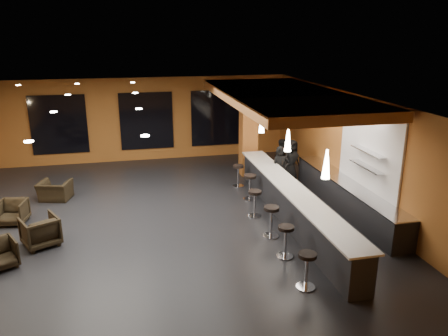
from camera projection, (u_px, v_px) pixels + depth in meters
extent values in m
cube|color=black|center=(162.00, 221.00, 12.88)|extent=(12.00, 13.00, 0.10)
cube|color=black|center=(156.00, 99.00, 11.80)|extent=(12.00, 13.00, 0.10)
cube|color=#995822|center=(146.00, 119.00, 18.44)|extent=(12.00, 0.10, 3.50)
cube|color=#995822|center=(196.00, 291.00, 6.24)|extent=(12.00, 0.10, 3.50)
cube|color=#995822|center=(354.00, 150.00, 13.61)|extent=(0.10, 13.00, 3.50)
cube|color=#AF6A33|center=(283.00, 96.00, 13.63)|extent=(3.60, 8.00, 0.28)
cube|color=black|center=(59.00, 125.00, 17.61)|extent=(2.20, 0.06, 2.40)
cube|color=black|center=(147.00, 121.00, 18.35)|extent=(2.20, 0.06, 2.40)
cube|color=black|center=(216.00, 118.00, 18.98)|extent=(2.20, 0.06, 2.40)
cube|color=white|center=(369.00, 151.00, 12.59)|extent=(0.06, 3.20, 2.40)
cube|color=black|center=(291.00, 206.00, 12.55)|extent=(0.60, 8.00, 1.00)
cube|color=beige|center=(292.00, 189.00, 12.39)|extent=(0.78, 8.10, 0.05)
cube|color=black|center=(346.00, 197.00, 13.46)|extent=(0.70, 6.00, 0.86)
cube|color=silver|center=(348.00, 183.00, 13.32)|extent=(0.72, 6.00, 0.03)
cube|color=silver|center=(367.00, 167.00, 12.49)|extent=(0.30, 1.50, 0.03)
cube|color=silver|center=(369.00, 151.00, 12.36)|extent=(0.30, 1.50, 0.03)
cube|color=#A35A24|center=(248.00, 130.00, 16.46)|extent=(0.60, 0.60, 3.50)
cone|color=white|center=(326.00, 164.00, 10.14)|extent=(0.20, 0.20, 0.70)
cone|color=white|center=(288.00, 139.00, 12.46)|extent=(0.20, 0.20, 0.70)
cone|color=white|center=(262.00, 122.00, 14.79)|extent=(0.20, 0.20, 0.70)
imported|color=black|center=(280.00, 170.00, 14.74)|extent=(0.66, 0.50, 1.64)
imported|color=black|center=(283.00, 160.00, 16.09)|extent=(0.79, 0.63, 1.55)
imported|color=black|center=(291.00, 161.00, 15.94)|extent=(0.90, 0.77, 1.57)
imported|color=black|center=(40.00, 231.00, 11.21)|extent=(1.14, 1.15, 0.79)
imported|color=black|center=(12.00, 212.00, 12.49)|extent=(0.85, 0.87, 0.70)
imported|color=black|center=(55.00, 191.00, 14.29)|extent=(1.16, 1.08, 0.63)
cylinder|color=silver|center=(306.00, 287.00, 9.43)|extent=(0.42, 0.42, 0.03)
cylinder|color=silver|center=(306.00, 272.00, 9.32)|extent=(0.07, 0.07, 0.73)
cylinder|color=black|center=(308.00, 255.00, 9.20)|extent=(0.40, 0.40, 0.08)
cylinder|color=silver|center=(285.00, 256.00, 10.73)|extent=(0.42, 0.42, 0.03)
cylinder|color=silver|center=(285.00, 243.00, 10.62)|extent=(0.07, 0.07, 0.73)
cylinder|color=black|center=(286.00, 228.00, 10.50)|extent=(0.40, 0.40, 0.08)
cylinder|color=silver|center=(271.00, 236.00, 11.79)|extent=(0.44, 0.44, 0.03)
cylinder|color=silver|center=(271.00, 223.00, 11.68)|extent=(0.08, 0.08, 0.76)
cylinder|color=black|center=(272.00, 208.00, 11.55)|extent=(0.41, 0.41, 0.09)
cylinder|color=silver|center=(254.00, 216.00, 13.06)|extent=(0.41, 0.41, 0.03)
cylinder|color=silver|center=(255.00, 205.00, 12.95)|extent=(0.07, 0.07, 0.73)
cylinder|color=black|center=(255.00, 192.00, 12.84)|extent=(0.39, 0.39, 0.08)
cylinder|color=silver|center=(250.00, 199.00, 14.38)|extent=(0.43, 0.43, 0.03)
cylinder|color=silver|center=(250.00, 188.00, 14.27)|extent=(0.08, 0.08, 0.75)
cylinder|color=black|center=(250.00, 176.00, 14.15)|extent=(0.41, 0.41, 0.09)
cylinder|color=silver|center=(238.00, 186.00, 15.62)|extent=(0.40, 0.40, 0.03)
cylinder|color=silver|center=(238.00, 176.00, 15.51)|extent=(0.07, 0.07, 0.70)
cylinder|color=black|center=(238.00, 166.00, 15.40)|extent=(0.38, 0.38, 0.08)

